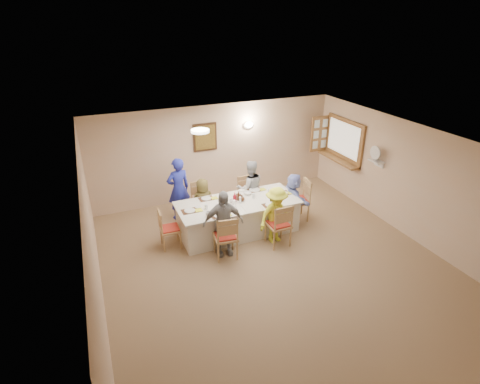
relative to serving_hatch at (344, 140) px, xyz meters
name	(u,v)px	position (x,y,z in m)	size (l,w,h in m)	color
ground	(276,266)	(-3.21, -2.40, -1.50)	(7.00, 7.00, 0.00)	#98775D
room_walls	(280,198)	(-3.21, -2.40, 0.01)	(7.00, 7.00, 7.00)	#D5AF8C
wall_picture	(205,137)	(-3.51, 1.06, 0.20)	(0.62, 0.05, 0.72)	#372413
wall_sconce	(249,125)	(-2.31, 1.04, 0.40)	(0.26, 0.09, 0.18)	white
ceiling_light	(200,131)	(-4.21, -0.90, 0.97)	(0.36, 0.36, 0.05)	white
serving_hatch	(344,140)	(0.00, 0.00, 0.00)	(0.06, 1.50, 1.15)	olive
hatch_sill	(338,160)	(-0.12, 0.00, -0.53)	(0.30, 1.50, 0.05)	olive
shutter_door	(320,134)	(-0.26, 0.76, 0.00)	(0.55, 0.04, 1.00)	olive
fan_shelf	(376,161)	(-0.08, -1.35, -0.10)	(0.22, 0.36, 0.03)	white
desk_fan	(376,155)	(-0.11, -1.35, 0.05)	(0.30, 0.30, 0.28)	#A5A5A8
dining_table	(238,217)	(-3.42, -0.89, -1.12)	(2.70, 1.14, 0.76)	white
chair_back_left	(202,203)	(-4.02, -0.09, -1.02)	(0.46, 0.46, 0.96)	tan
chair_back_right	(248,195)	(-2.82, -0.09, -1.04)	(0.44, 0.44, 0.91)	tan
chair_front_left	(225,236)	(-4.02, -1.69, -1.01)	(0.47, 0.47, 0.98)	tan
chair_front_right	(278,224)	(-2.82, -1.69, -1.00)	(0.48, 0.48, 1.00)	tan
chair_left_end	(170,228)	(-4.97, -0.89, -1.06)	(0.43, 0.43, 0.89)	tan
chair_right_end	(298,200)	(-1.87, -0.89, -0.99)	(0.49, 0.49, 1.02)	tan
diner_back_left	(203,202)	(-4.02, -0.21, -0.93)	(0.57, 0.38, 1.13)	brown
diner_back_right	(250,188)	(-2.82, -0.21, -0.80)	(0.75, 0.62, 1.40)	#ADAFB5
diner_front_left	(223,223)	(-4.02, -1.57, -0.79)	(0.88, 0.46, 1.43)	#959596
diner_front_right	(276,215)	(-2.82, -1.57, -0.86)	(0.90, 0.62, 1.29)	yellow
diner_right_end	(293,198)	(-2.00, -0.89, -0.90)	(0.46, 1.14, 1.20)	#93A5F3
caregiver	(179,189)	(-4.47, 0.26, -0.73)	(0.61, 0.45, 1.54)	#242FB0
placemat_fl	(219,215)	(-4.02, -1.31, -0.74)	(0.34, 0.25, 0.01)	#472B19
plate_fl	(219,215)	(-4.02, -1.31, -0.73)	(0.24, 0.24, 0.01)	white
napkin_fl	(228,215)	(-3.84, -1.36, -0.73)	(0.14, 0.14, 0.01)	yellow
placemat_fr	(271,205)	(-2.82, -1.31, -0.74)	(0.34, 0.25, 0.01)	#472B19
plate_fr	(271,205)	(-2.82, -1.31, -0.73)	(0.24, 0.24, 0.01)	white
napkin_fr	(279,204)	(-2.64, -1.36, -0.73)	(0.13, 0.13, 0.01)	yellow
placemat_bl	(206,199)	(-4.02, -0.47, -0.74)	(0.33, 0.24, 0.01)	#472B19
plate_bl	(206,198)	(-4.02, -0.47, -0.73)	(0.22, 0.22, 0.01)	white
napkin_bl	(214,198)	(-3.84, -0.52, -0.73)	(0.14, 0.14, 0.01)	yellow
placemat_br	(255,190)	(-2.82, -0.47, -0.74)	(0.33, 0.25, 0.01)	#472B19
plate_br	(255,190)	(-2.82, -0.47, -0.73)	(0.26, 0.26, 0.02)	white
napkin_br	(262,189)	(-2.64, -0.52, -0.73)	(0.14, 0.14, 0.01)	yellow
placemat_le	(190,211)	(-4.52, -0.89, -0.74)	(0.34, 0.25, 0.01)	#472B19
plate_le	(190,211)	(-4.52, -0.89, -0.73)	(0.23, 0.23, 0.01)	white
napkin_le	(199,210)	(-4.34, -0.94, -0.73)	(0.15, 0.15, 0.01)	yellow
placemat_re	(282,193)	(-2.30, -0.89, -0.74)	(0.34, 0.25, 0.01)	#472B19
plate_re	(282,193)	(-2.30, -0.89, -0.73)	(0.23, 0.23, 0.01)	white
napkin_re	(290,193)	(-2.12, -0.94, -0.73)	(0.14, 0.14, 0.01)	yellow
teacup_a	(208,214)	(-4.22, -1.25, -0.69)	(0.16, 0.16, 0.10)	white
teacup_b	(246,188)	(-2.99, -0.35, -0.70)	(0.12, 0.12, 0.09)	white
bowl_a	(232,208)	(-3.67, -1.17, -0.71)	(0.22, 0.22, 0.05)	white
bowl_b	(247,193)	(-3.07, -0.62, -0.71)	(0.20, 0.20, 0.06)	white
condiment_ketchup	(235,197)	(-3.48, -0.86, -0.63)	(0.10, 0.10, 0.22)	maroon
condiment_brown	(238,196)	(-3.36, -0.80, -0.64)	(0.11, 0.11, 0.21)	#462412
condiment_malt	(242,198)	(-3.32, -0.89, -0.66)	(0.14, 0.14, 0.15)	#462412
drinking_glass	(231,200)	(-3.57, -0.84, -0.68)	(0.06, 0.06, 0.09)	silver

